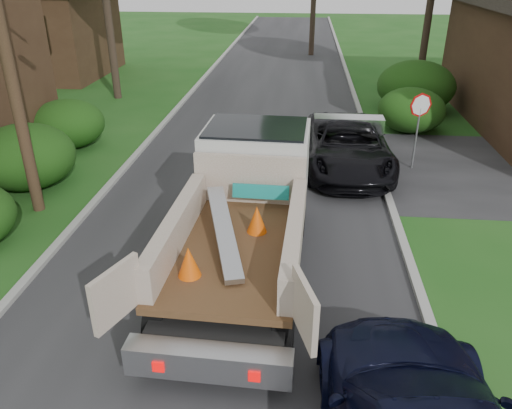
{
  "coord_description": "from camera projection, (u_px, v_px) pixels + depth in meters",
  "views": [
    {
      "loc": [
        1.57,
        -6.56,
        6.17
      ],
      "look_at": [
        0.61,
        3.43,
        1.2
      ],
      "focal_mm": 35.0,
      "sensor_mm": 36.0,
      "label": 1
    }
  ],
  "objects": [
    {
      "name": "road",
      "position": [
        256.0,
        152.0,
        17.64
      ],
      "size": [
        8.0,
        90.0,
        0.02
      ],
      "primitive_type": "cube",
      "color": "#28282B",
      "rests_on": "ground"
    },
    {
      "name": "curb_right",
      "position": [
        374.0,
        155.0,
        17.27
      ],
      "size": [
        0.2,
        90.0,
        0.12
      ],
      "primitive_type": "cube",
      "color": "#9E9E99",
      "rests_on": "ground"
    },
    {
      "name": "ground",
      "position": [
        202.0,
        351.0,
        8.72
      ],
      "size": [
        120.0,
        120.0,
        0.0
      ],
      "primitive_type": "plane",
      "color": "#1B4F16",
      "rests_on": "ground"
    },
    {
      "name": "house_left_far",
      "position": [
        39.0,
        20.0,
        28.14
      ],
      "size": [
        7.56,
        7.56,
        6.0
      ],
      "color": "#3D2719",
      "rests_on": "ground"
    },
    {
      "name": "hedge_left_c",
      "position": [
        67.0,
        124.0,
        17.84
      ],
      "size": [
        2.6,
        2.6,
        1.7
      ],
      "primitive_type": "ellipsoid",
      "color": "#1C3F0E",
      "rests_on": "ground"
    },
    {
      "name": "hedge_right_b",
      "position": [
        416.0,
        86.0,
        21.95
      ],
      "size": [
        3.38,
        3.38,
        2.21
      ],
      "primitive_type": "ellipsoid",
      "color": "#1C3F0E",
      "rests_on": "ground"
    },
    {
      "name": "black_pickup",
      "position": [
        348.0,
        145.0,
        16.02
      ],
      "size": [
        2.68,
        5.67,
        1.57
      ],
      "primitive_type": "imported",
      "rotation": [
        0.0,
        0.0,
        0.01
      ],
      "color": "black",
      "rests_on": "ground"
    },
    {
      "name": "hedge_right_a",
      "position": [
        411.0,
        110.0,
        19.45
      ],
      "size": [
        2.6,
        2.6,
        1.7
      ],
      "primitive_type": "ellipsoid",
      "color": "#1C3F0E",
      "rests_on": "ground"
    },
    {
      "name": "hedge_left_b",
      "position": [
        25.0,
        156.0,
        14.66
      ],
      "size": [
        2.86,
        2.86,
        1.87
      ],
      "primitive_type": "ellipsoid",
      "color": "#1C3F0E",
      "rests_on": "ground"
    },
    {
      "name": "curb_left",
      "position": [
        143.0,
        147.0,
        17.97
      ],
      "size": [
        0.2,
        90.0,
        0.12
      ],
      "primitive_type": "cube",
      "color": "#9E9E99",
      "rests_on": "ground"
    },
    {
      "name": "flatbed_truck",
      "position": [
        249.0,
        195.0,
        11.1
      ],
      "size": [
        3.25,
        7.03,
        2.63
      ],
      "rotation": [
        0.0,
        0.0,
        -0.04
      ],
      "color": "black",
      "rests_on": "ground"
    },
    {
      "name": "stop_sign",
      "position": [
        419.0,
        115.0,
        15.52
      ],
      "size": [
        0.71,
        0.32,
        2.48
      ],
      "color": "slate",
      "rests_on": "ground"
    }
  ]
}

